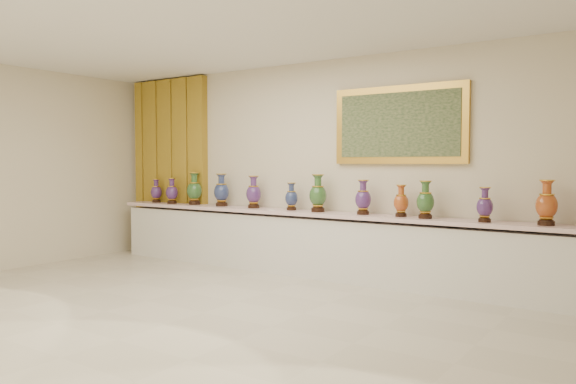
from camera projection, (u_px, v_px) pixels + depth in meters
name	position (u px, v px, depth m)	size (l,w,h in m)	color
ground	(203.00, 313.00, 5.90)	(8.00, 8.00, 0.00)	beige
room	(199.00, 162.00, 9.16)	(8.00, 8.00, 8.00)	beige
counter	(317.00, 245.00, 7.74)	(7.28, 0.48, 0.90)	white
vase_0	(156.00, 192.00, 9.52)	(0.24, 0.24, 0.40)	black
vase_1	(172.00, 192.00, 9.22)	(0.21, 0.21, 0.42)	black
vase_2	(194.00, 190.00, 9.01)	(0.32, 0.32, 0.52)	black
vase_3	(221.00, 192.00, 8.69)	(0.30, 0.30, 0.51)	black
vase_4	(254.00, 194.00, 8.33)	(0.23, 0.23, 0.48)	black
vase_5	(291.00, 198.00, 7.96)	(0.23, 0.23, 0.39)	black
vase_6	(318.00, 195.00, 7.69)	(0.29, 0.29, 0.52)	black
vase_7	(363.00, 199.00, 7.30)	(0.26, 0.26, 0.45)	black
vase_8	(401.00, 202.00, 7.01)	(0.21, 0.21, 0.40)	black
vase_9	(425.00, 202.00, 6.77)	(0.25, 0.25, 0.46)	black
vase_10	(485.00, 206.00, 6.37)	(0.23, 0.23, 0.40)	black
vase_11	(547.00, 205.00, 6.03)	(0.30, 0.30, 0.49)	black
label_card	(272.00, 210.00, 7.97)	(0.10, 0.06, 0.00)	white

